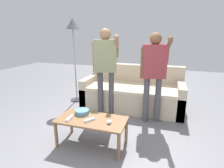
{
  "coord_description": "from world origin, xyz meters",
  "views": [
    {
      "loc": [
        0.85,
        -2.05,
        1.49
      ],
      "look_at": [
        0.06,
        0.45,
        0.76
      ],
      "focal_mm": 28.6,
      "sensor_mm": 36.0,
      "label": 1
    }
  ],
  "objects_px": {
    "game_remote_nunchuk": "(109,122)",
    "game_remote_wand_far": "(70,118)",
    "player_left": "(106,62)",
    "game_remote_wand_near": "(90,120)",
    "floor_lamp": "(73,32)",
    "coffee_table": "(92,122)",
    "snack_bowl": "(82,112)",
    "couch": "(133,93)",
    "player_right": "(154,68)"
  },
  "relations": [
    {
      "from": "floor_lamp",
      "to": "player_left",
      "type": "height_order",
      "value": "floor_lamp"
    },
    {
      "from": "couch",
      "to": "game_remote_wand_near",
      "type": "height_order",
      "value": "couch"
    },
    {
      "from": "game_remote_wand_near",
      "to": "player_left",
      "type": "bearing_deg",
      "value": 98.0
    },
    {
      "from": "snack_bowl",
      "to": "game_remote_wand_far",
      "type": "distance_m",
      "value": 0.23
    },
    {
      "from": "coffee_table",
      "to": "game_remote_nunchuk",
      "type": "relative_size",
      "value": 10.73
    },
    {
      "from": "couch",
      "to": "game_remote_nunchuk",
      "type": "distance_m",
      "value": 1.59
    },
    {
      "from": "player_left",
      "to": "game_remote_wand_far",
      "type": "distance_m",
      "value": 1.27
    },
    {
      "from": "snack_bowl",
      "to": "game_remote_wand_near",
      "type": "xyz_separation_m",
      "value": [
        0.2,
        -0.17,
        -0.01
      ]
    },
    {
      "from": "coffee_table",
      "to": "player_left",
      "type": "distance_m",
      "value": 1.23
    },
    {
      "from": "snack_bowl",
      "to": "game_remote_wand_near",
      "type": "relative_size",
      "value": 1.38
    },
    {
      "from": "player_right",
      "to": "couch",
      "type": "bearing_deg",
      "value": 126.87
    },
    {
      "from": "coffee_table",
      "to": "player_right",
      "type": "xyz_separation_m",
      "value": [
        0.71,
        0.95,
        0.62
      ]
    },
    {
      "from": "floor_lamp",
      "to": "game_remote_wand_near",
      "type": "bearing_deg",
      "value": -56.03
    },
    {
      "from": "coffee_table",
      "to": "floor_lamp",
      "type": "relative_size",
      "value": 0.52
    },
    {
      "from": "couch",
      "to": "floor_lamp",
      "type": "distance_m",
      "value": 1.81
    },
    {
      "from": "couch",
      "to": "game_remote_nunchuk",
      "type": "height_order",
      "value": "couch"
    },
    {
      "from": "coffee_table",
      "to": "game_remote_wand_far",
      "type": "xyz_separation_m",
      "value": [
        -0.28,
        -0.1,
        0.07
      ]
    },
    {
      "from": "game_remote_nunchuk",
      "to": "player_right",
      "type": "height_order",
      "value": "player_right"
    },
    {
      "from": "game_remote_nunchuk",
      "to": "floor_lamp",
      "type": "height_order",
      "value": "floor_lamp"
    },
    {
      "from": "game_remote_wand_near",
      "to": "game_remote_wand_far",
      "type": "xyz_separation_m",
      "value": [
        -0.27,
        -0.04,
        -0.0
      ]
    },
    {
      "from": "coffee_table",
      "to": "game_remote_nunchuk",
      "type": "bearing_deg",
      "value": -9.12
    },
    {
      "from": "game_remote_nunchuk",
      "to": "game_remote_wand_far",
      "type": "relative_size",
      "value": 0.56
    },
    {
      "from": "player_left",
      "to": "game_remote_wand_near",
      "type": "height_order",
      "value": "player_left"
    },
    {
      "from": "floor_lamp",
      "to": "game_remote_nunchuk",
      "type": "bearing_deg",
      "value": -49.51
    },
    {
      "from": "coffee_table",
      "to": "player_left",
      "type": "bearing_deg",
      "value": 98.46
    },
    {
      "from": "snack_bowl",
      "to": "player_right",
      "type": "bearing_deg",
      "value": 42.73
    },
    {
      "from": "game_remote_wand_near",
      "to": "game_remote_wand_far",
      "type": "relative_size",
      "value": 0.93
    },
    {
      "from": "floor_lamp",
      "to": "game_remote_wand_far",
      "type": "distance_m",
      "value": 2.1
    },
    {
      "from": "coffee_table",
      "to": "player_right",
      "type": "relative_size",
      "value": 0.62
    },
    {
      "from": "floor_lamp",
      "to": "player_right",
      "type": "bearing_deg",
      "value": -16.97
    },
    {
      "from": "snack_bowl",
      "to": "player_left",
      "type": "distance_m",
      "value": 1.08
    },
    {
      "from": "player_right",
      "to": "player_left",
      "type": "bearing_deg",
      "value": 175.83
    },
    {
      "from": "game_remote_nunchuk",
      "to": "game_remote_wand_near",
      "type": "relative_size",
      "value": 0.61
    },
    {
      "from": "coffee_table",
      "to": "snack_bowl",
      "type": "bearing_deg",
      "value": 150.12
    },
    {
      "from": "game_remote_nunchuk",
      "to": "player_left",
      "type": "xyz_separation_m",
      "value": [
        -0.42,
        1.06,
        0.59
      ]
    },
    {
      "from": "coffee_table",
      "to": "snack_bowl",
      "type": "xyz_separation_m",
      "value": [
        -0.2,
        0.11,
        0.08
      ]
    },
    {
      "from": "couch",
      "to": "game_remote_wand_far",
      "type": "distance_m",
      "value": 1.74
    },
    {
      "from": "game_remote_nunchuk",
      "to": "player_left",
      "type": "height_order",
      "value": "player_left"
    },
    {
      "from": "player_left",
      "to": "game_remote_wand_near",
      "type": "xyz_separation_m",
      "value": [
        0.15,
        -1.07,
        -0.6
      ]
    },
    {
      "from": "snack_bowl",
      "to": "game_remote_nunchuk",
      "type": "xyz_separation_m",
      "value": [
        0.46,
        -0.16,
        -0.01
      ]
    },
    {
      "from": "game_remote_nunchuk",
      "to": "player_left",
      "type": "bearing_deg",
      "value": 111.52
    },
    {
      "from": "game_remote_nunchuk",
      "to": "couch",
      "type": "bearing_deg",
      "value": 89.88
    },
    {
      "from": "snack_bowl",
      "to": "player_left",
      "type": "relative_size",
      "value": 0.13
    },
    {
      "from": "player_right",
      "to": "player_left",
      "type": "height_order",
      "value": "player_left"
    },
    {
      "from": "game_remote_wand_near",
      "to": "snack_bowl",
      "type": "bearing_deg",
      "value": 139.23
    },
    {
      "from": "floor_lamp",
      "to": "game_remote_wand_far",
      "type": "bearing_deg",
      "value": -64.25
    },
    {
      "from": "couch",
      "to": "game_remote_wand_far",
      "type": "bearing_deg",
      "value": -108.34
    },
    {
      "from": "game_remote_nunchuk",
      "to": "game_remote_wand_near",
      "type": "distance_m",
      "value": 0.27
    },
    {
      "from": "game_remote_wand_far",
      "to": "player_right",
      "type": "bearing_deg",
      "value": 46.84
    },
    {
      "from": "coffee_table",
      "to": "game_remote_wand_near",
      "type": "xyz_separation_m",
      "value": [
        -0.0,
        -0.06,
        0.07
      ]
    }
  ]
}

